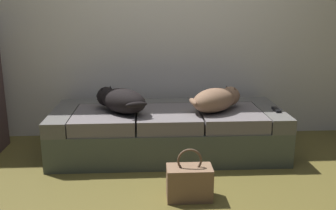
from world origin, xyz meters
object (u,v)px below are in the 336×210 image
(dog_tan, at_px, (217,99))
(tv_remote, at_px, (276,110))
(dog_dark, at_px, (120,100))
(couch, at_px, (168,131))
(handbag, at_px, (189,182))

(dog_tan, height_order, tv_remote, dog_tan)
(dog_dark, height_order, dog_tan, dog_dark)
(couch, distance_m, dog_tan, 0.55)
(tv_remote, xyz_separation_m, handbag, (-0.87, -0.77, -0.31))
(dog_dark, distance_m, dog_tan, 0.86)
(dog_tan, bearing_deg, tv_remote, -2.74)
(couch, relative_size, dog_tan, 3.73)
(handbag, bearing_deg, dog_dark, 122.99)
(couch, height_order, tv_remote, tv_remote)
(dog_tan, bearing_deg, handbag, -112.48)
(dog_dark, relative_size, dog_tan, 0.98)
(couch, relative_size, tv_remote, 13.91)
(couch, xyz_separation_m, dog_dark, (-0.42, -0.08, 0.32))
(couch, bearing_deg, tv_remote, -7.19)
(couch, distance_m, handbag, 0.90)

